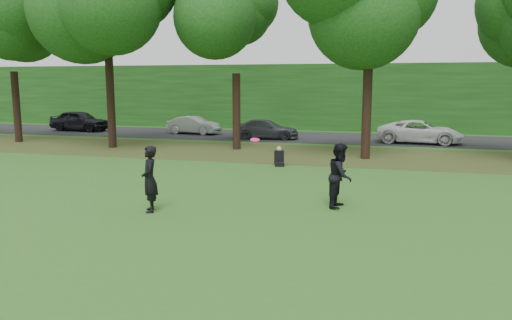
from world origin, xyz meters
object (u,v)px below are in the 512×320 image
Objects in this scene: player_left at (150,179)px; frisbee at (255,140)px; seated_person at (279,158)px; player_right at (341,175)px.

frisbee reaches higher than player_left.
player_left is 2.28× the size of seated_person.
seated_person is (-1.02, 7.71, -1.71)m from frisbee.
seated_person is at bearing 97.50° from frisbee.
player_left is 5.52m from player_right.
seated_person is at bearing 140.74° from player_left.
frisbee is at bearing -99.20° from seated_person.
player_right reaches higher than player_left.
frisbee reaches higher than seated_person.
player_left is at bearing -118.05° from seated_person.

